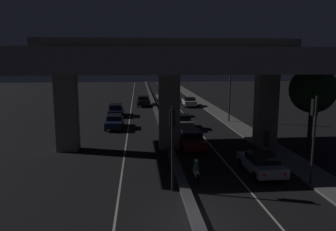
# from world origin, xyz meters

# --- Properties ---
(ground_plane) EXTENTS (200.00, 200.00, 0.00)m
(ground_plane) POSITION_xyz_m (0.00, 0.00, 0.00)
(ground_plane) COLOR black
(lane_line_left_inner) EXTENTS (0.12, 126.00, 0.00)m
(lane_line_left_inner) POSITION_xyz_m (-3.70, 35.00, 0.00)
(lane_line_left_inner) COLOR beige
(lane_line_left_inner) RESTS_ON ground_plane
(lane_line_right_inner) EXTENTS (0.12, 126.00, 0.00)m
(lane_line_right_inner) POSITION_xyz_m (3.70, 35.00, 0.00)
(lane_line_right_inner) COLOR beige
(lane_line_right_inner) RESTS_ON ground_plane
(median_divider) EXTENTS (0.58, 126.00, 0.26)m
(median_divider) POSITION_xyz_m (0.00, 35.00, 0.13)
(median_divider) COLOR #4C4C51
(median_divider) RESTS_ON ground_plane
(sidewalk_right) EXTENTS (2.30, 126.00, 0.13)m
(sidewalk_right) POSITION_xyz_m (8.57, 28.00, 0.06)
(sidewalk_right) COLOR slate
(sidewalk_right) RESTS_ON ground_plane
(elevated_overpass) EXTENTS (22.06, 11.76, 9.12)m
(elevated_overpass) POSITION_xyz_m (0.00, 12.97, 6.98)
(elevated_overpass) COLOR gray
(elevated_overpass) RESTS_ON ground_plane
(traffic_light_left_of_median) EXTENTS (0.30, 0.49, 4.85)m
(traffic_light_left_of_median) POSITION_xyz_m (-0.69, 3.69, 3.31)
(traffic_light_left_of_median) COLOR black
(traffic_light_left_of_median) RESTS_ON ground_plane
(traffic_light_right_of_median) EXTENTS (0.30, 0.49, 5.35)m
(traffic_light_right_of_median) POSITION_xyz_m (7.52, 3.68, 3.64)
(traffic_light_right_of_median) COLOR black
(traffic_light_right_of_median) RESTS_ON ground_plane
(street_lamp) EXTENTS (2.13, 0.32, 7.02)m
(street_lamp) POSITION_xyz_m (7.93, 23.87, 4.20)
(street_lamp) COLOR #2D2D30
(street_lamp) RESTS_ON ground_plane
(car_silver_lead) EXTENTS (2.16, 4.18, 1.40)m
(car_silver_lead) POSITION_xyz_m (5.37, 5.86, 0.75)
(car_silver_lead) COLOR gray
(car_silver_lead) RESTS_ON ground_plane
(car_dark_red_second) EXTENTS (2.01, 4.61, 1.52)m
(car_dark_red_second) POSITION_xyz_m (1.86, 12.63, 0.76)
(car_dark_red_second) COLOR #591414
(car_dark_red_second) RESTS_ON ground_plane
(car_grey_third) EXTENTS (1.98, 4.18, 1.53)m
(car_grey_third) POSITION_xyz_m (2.19, 20.85, 0.78)
(car_grey_third) COLOR #515459
(car_grey_third) RESTS_ON ground_plane
(car_white_fourth) EXTENTS (1.87, 4.36, 1.45)m
(car_white_fourth) POSITION_xyz_m (1.91, 29.22, 0.74)
(car_white_fourth) COLOR silver
(car_white_fourth) RESTS_ON ground_plane
(car_white_fifth) EXTENTS (2.10, 4.36, 1.47)m
(car_white_fifth) POSITION_xyz_m (5.60, 37.87, 0.77)
(car_white_fifth) COLOR silver
(car_white_fifth) RESTS_ON ground_plane
(car_silver_sixth) EXTENTS (2.10, 4.65, 1.84)m
(car_silver_sixth) POSITION_xyz_m (1.80, 45.88, 0.98)
(car_silver_sixth) COLOR gray
(car_silver_sixth) RESTS_ON ground_plane
(car_dark_blue_lead_oncoming) EXTENTS (1.87, 4.76, 1.44)m
(car_dark_blue_lead_oncoming) POSITION_xyz_m (-5.22, 21.66, 0.75)
(car_dark_blue_lead_oncoming) COLOR #141938
(car_dark_blue_lead_oncoming) RESTS_ON ground_plane
(car_dark_blue_second_oncoming) EXTENTS (2.01, 4.40, 1.58)m
(car_dark_blue_second_oncoming) POSITION_xyz_m (-5.58, 29.69, 0.83)
(car_dark_blue_second_oncoming) COLOR #141938
(car_dark_blue_second_oncoming) RESTS_ON ground_plane
(car_black_third_oncoming) EXTENTS (2.21, 4.14, 1.62)m
(car_black_third_oncoming) POSITION_xyz_m (-1.77, 38.96, 0.84)
(car_black_third_oncoming) COLOR black
(car_black_third_oncoming) RESTS_ON ground_plane
(motorcycle_white_filtering_near) EXTENTS (0.32, 1.85, 1.39)m
(motorcycle_white_filtering_near) POSITION_xyz_m (0.94, 5.09, 0.60)
(motorcycle_white_filtering_near) COLOR black
(motorcycle_white_filtering_near) RESTS_ON ground_plane
(pedestrian_on_sidewalk) EXTENTS (0.36, 0.36, 1.57)m
(pedestrian_on_sidewalk) POSITION_xyz_m (8.22, 12.06, 0.90)
(pedestrian_on_sidewalk) COLOR #2D261E
(pedestrian_on_sidewalk) RESTS_ON sidewalk_right
(roadside_tree_kerbside_near) EXTENTS (3.61, 3.61, 6.86)m
(roadside_tree_kerbside_near) POSITION_xyz_m (11.10, 10.53, 5.02)
(roadside_tree_kerbside_near) COLOR #2D2116
(roadside_tree_kerbside_near) RESTS_ON ground_plane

